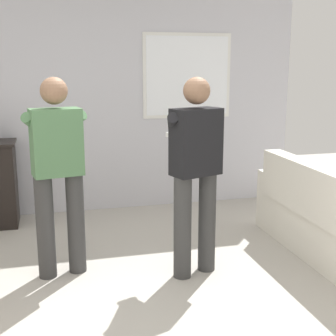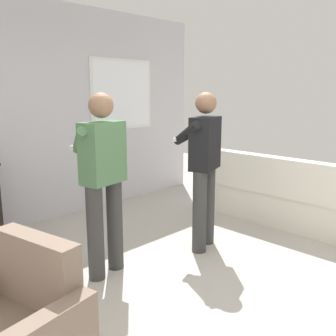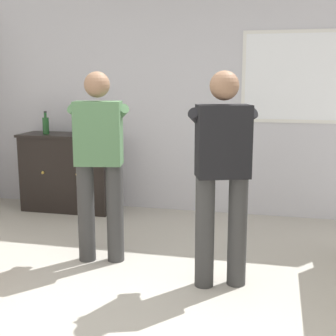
% 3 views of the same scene
% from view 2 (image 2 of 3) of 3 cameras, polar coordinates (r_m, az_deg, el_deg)
% --- Properties ---
extents(ground, '(10.40, 10.40, 0.00)m').
position_cam_2_polar(ground, '(3.46, 5.37, -17.70)').
color(ground, '#B2ADA3').
extents(wall_back_with_window, '(5.20, 0.15, 2.80)m').
position_cam_2_polar(wall_back_with_window, '(5.14, -17.83, 7.99)').
color(wall_back_with_window, silver).
rests_on(wall_back_with_window, ground).
extents(couch, '(0.57, 2.34, 0.89)m').
position_cam_2_polar(couch, '(5.07, 15.98, -4.13)').
color(couch, silver).
rests_on(couch, ground).
extents(person_standing_left, '(0.55, 0.51, 1.68)m').
position_cam_2_polar(person_standing_left, '(3.42, -9.94, -1.27)').
color(person_standing_left, '#383838').
rests_on(person_standing_left, ground).
extents(person_standing_right, '(0.53, 0.52, 1.68)m').
position_cam_2_polar(person_standing_right, '(3.97, 5.46, 0.68)').
color(person_standing_right, '#383838').
rests_on(person_standing_right, ground).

